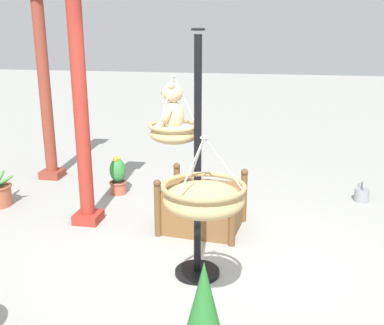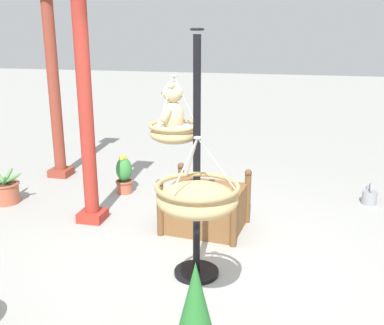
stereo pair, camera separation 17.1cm
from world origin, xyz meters
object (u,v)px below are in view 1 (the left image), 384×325
at_px(teddy_bear, 172,110).
at_px(watering_can, 362,194).
at_px(potted_plant_small_succulent, 118,176).
at_px(potted_plant_bushy_green, 204,313).
at_px(greenhouse_pillar_left, 45,91).
at_px(wooden_planter_box, 202,206).
at_px(hanging_basket_with_teddy, 174,132).
at_px(greenhouse_pillar_right, 81,111).
at_px(hanging_basket_left_high, 204,197).
at_px(display_pole_central, 197,206).

relative_size(teddy_bear, watering_can, 1.38).
bearing_deg(potted_plant_small_succulent, potted_plant_bushy_green, -151.30).
relative_size(greenhouse_pillar_left, wooden_planter_box, 2.80).
bearing_deg(hanging_basket_with_teddy, greenhouse_pillar_right, 57.09).
relative_size(hanging_basket_with_teddy, hanging_basket_left_high, 1.03).
relative_size(hanging_basket_left_high, potted_plant_small_succulent, 1.08).
bearing_deg(hanging_basket_left_high, display_pole_central, 12.58).
height_order(wooden_planter_box, potted_plant_small_succulent, wooden_planter_box).
height_order(greenhouse_pillar_right, potted_plant_bushy_green, greenhouse_pillar_right).
xyz_separation_m(greenhouse_pillar_right, potted_plant_small_succulent, (1.04, -0.04, -1.14)).
xyz_separation_m(teddy_bear, wooden_planter_box, (0.92, -0.15, -1.32)).
distance_m(teddy_bear, greenhouse_pillar_right, 1.56).
bearing_deg(wooden_planter_box, hanging_basket_left_high, -170.55).
xyz_separation_m(hanging_basket_with_teddy, greenhouse_pillar_left, (2.41, 2.59, 0.00)).
xyz_separation_m(hanging_basket_left_high, potted_plant_small_succulent, (2.94, 1.73, -0.90)).
xyz_separation_m(hanging_basket_with_teddy, watering_can, (2.22, -2.17, -1.29)).
bearing_deg(teddy_bear, hanging_basket_left_high, -155.80).
distance_m(hanging_basket_left_high, greenhouse_pillar_left, 4.62).
height_order(potted_plant_bushy_green, watering_can, potted_plant_bushy_green).
relative_size(hanging_basket_left_high, wooden_planter_box, 0.60).
bearing_deg(hanging_basket_left_high, greenhouse_pillar_right, 42.76).
bearing_deg(watering_can, teddy_bear, 135.35).
bearing_deg(watering_can, greenhouse_pillar_right, 111.54).
height_order(display_pole_central, teddy_bear, display_pole_central).
bearing_deg(greenhouse_pillar_left, display_pole_central, -132.11).
relative_size(hanging_basket_left_high, greenhouse_pillar_left, 0.21).
xyz_separation_m(teddy_bear, watering_can, (2.22, -2.20, -1.50)).
bearing_deg(teddy_bear, wooden_planter_box, -8.95).
bearing_deg(wooden_planter_box, hanging_basket_with_teddy, 172.46).
height_order(greenhouse_pillar_left, watering_can, greenhouse_pillar_left).
xyz_separation_m(potted_plant_small_succulent, watering_can, (0.34, -3.45, -0.17)).
relative_size(greenhouse_pillar_left, watering_can, 8.27).
distance_m(display_pole_central, wooden_planter_box, 1.17).
relative_size(hanging_basket_with_teddy, teddy_bear, 1.33).
bearing_deg(display_pole_central, potted_plant_bushy_green, -168.07).
bearing_deg(potted_plant_bushy_green, hanging_basket_left_high, 10.06).
distance_m(display_pole_central, greenhouse_pillar_left, 3.88).
relative_size(wooden_planter_box, potted_plant_small_succulent, 1.80).
distance_m(display_pole_central, teddy_bear, 0.94).
xyz_separation_m(wooden_planter_box, potted_plant_bushy_green, (-2.30, -0.39, 0.14)).
relative_size(teddy_bear, greenhouse_pillar_right, 0.17).
height_order(hanging_basket_with_teddy, greenhouse_pillar_right, greenhouse_pillar_right).
bearing_deg(potted_plant_bushy_green, greenhouse_pillar_right, 39.30).
height_order(wooden_planter_box, potted_plant_bushy_green, potted_plant_bushy_green).
height_order(display_pole_central, hanging_basket_with_teddy, display_pole_central).
bearing_deg(watering_can, potted_plant_small_succulent, 95.61).
distance_m(display_pole_central, potted_plant_small_succulent, 2.58).
relative_size(greenhouse_pillar_right, wooden_planter_box, 2.82).
relative_size(greenhouse_pillar_left, greenhouse_pillar_right, 1.00).
relative_size(teddy_bear, greenhouse_pillar_left, 0.17).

